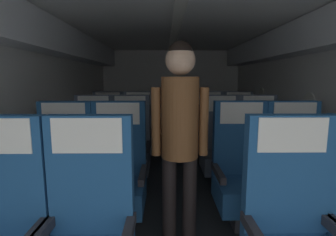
# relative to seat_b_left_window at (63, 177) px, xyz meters

# --- Properties ---
(ground) EXTENTS (3.53, 6.72, 0.02)m
(ground) POSITION_rel_seat_b_left_window_xyz_m (1.07, 0.87, -0.49)
(ground) COLOR #23282D
(fuselage_shell) EXTENTS (3.41, 6.37, 2.10)m
(fuselage_shell) POSITION_rel_seat_b_left_window_xyz_m (1.07, 1.13, 1.03)
(fuselage_shell) COLOR silver
(fuselage_shell) RESTS_ON ground
(seat_b_left_window) EXTENTS (0.52, 0.52, 1.16)m
(seat_b_left_window) POSITION_rel_seat_b_left_window_xyz_m (0.00, 0.00, 0.00)
(seat_b_left_window) COLOR #38383D
(seat_b_left_window) RESTS_ON ground
(seat_b_left_aisle) EXTENTS (0.52, 0.52, 1.16)m
(seat_b_left_aisle) POSITION_rel_seat_b_left_window_xyz_m (0.50, 0.00, 0.00)
(seat_b_left_aisle) COLOR #38383D
(seat_b_left_aisle) RESTS_ON ground
(seat_b_right_aisle) EXTENTS (0.52, 0.52, 1.16)m
(seat_b_right_aisle) POSITION_rel_seat_b_left_window_xyz_m (2.13, 0.01, 0.00)
(seat_b_right_aisle) COLOR #38383D
(seat_b_right_aisle) RESTS_ON ground
(seat_b_right_window) EXTENTS (0.52, 0.52, 1.16)m
(seat_b_right_window) POSITION_rel_seat_b_left_window_xyz_m (1.64, 0.02, 0.00)
(seat_b_right_window) COLOR #38383D
(seat_b_right_window) RESTS_ON ground
(seat_c_left_window) EXTENTS (0.52, 0.52, 1.16)m
(seat_c_left_window) POSITION_rel_seat_b_left_window_xyz_m (0.00, 0.96, 0.00)
(seat_c_left_window) COLOR #38383D
(seat_c_left_window) RESTS_ON ground
(seat_c_left_aisle) EXTENTS (0.52, 0.52, 1.16)m
(seat_c_left_aisle) POSITION_rel_seat_b_left_window_xyz_m (0.48, 0.95, 0.00)
(seat_c_left_aisle) COLOR #38383D
(seat_c_left_aisle) RESTS_ON ground
(seat_c_right_aisle) EXTENTS (0.52, 0.52, 1.16)m
(seat_c_right_aisle) POSITION_rel_seat_b_left_window_xyz_m (2.13, 0.95, 0.00)
(seat_c_right_aisle) COLOR #38383D
(seat_c_right_aisle) RESTS_ON ground
(seat_c_right_window) EXTENTS (0.52, 0.52, 1.16)m
(seat_c_right_window) POSITION_rel_seat_b_left_window_xyz_m (1.64, 0.95, 0.00)
(seat_c_right_window) COLOR #38383D
(seat_c_right_window) RESTS_ON ground
(seat_d_left_window) EXTENTS (0.52, 0.52, 1.16)m
(seat_d_left_window) POSITION_rel_seat_b_left_window_xyz_m (-0.01, 1.87, 0.00)
(seat_d_left_window) COLOR #38383D
(seat_d_left_window) RESTS_ON ground
(seat_d_left_aisle) EXTENTS (0.52, 0.52, 1.16)m
(seat_d_left_aisle) POSITION_rel_seat_b_left_window_xyz_m (0.49, 1.88, 0.00)
(seat_d_left_aisle) COLOR #38383D
(seat_d_left_aisle) RESTS_ON ground
(seat_d_right_aisle) EXTENTS (0.52, 0.52, 1.16)m
(seat_d_right_aisle) POSITION_rel_seat_b_left_window_xyz_m (2.14, 1.90, 0.00)
(seat_d_right_aisle) COLOR #38383D
(seat_d_right_aisle) RESTS_ON ground
(seat_d_right_window) EXTENTS (0.52, 0.52, 1.16)m
(seat_d_right_window) POSITION_rel_seat_b_left_window_xyz_m (1.65, 1.90, 0.00)
(seat_d_right_window) COLOR #38383D
(seat_d_right_window) RESTS_ON ground
(flight_attendant) EXTENTS (0.43, 0.28, 1.64)m
(flight_attendant) POSITION_rel_seat_b_left_window_xyz_m (1.04, -0.34, 0.53)
(flight_attendant) COLOR black
(flight_attendant) RESTS_ON ground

